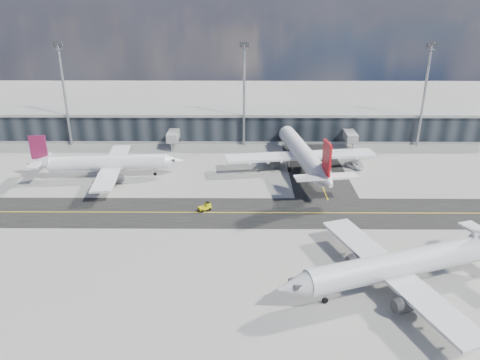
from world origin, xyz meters
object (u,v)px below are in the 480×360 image
at_px(baggage_tug, 206,207).
at_px(service_van, 354,165).
at_px(airliner_redtail, 303,154).
at_px(airliner_af, 106,163).
at_px(airliner_near, 402,264).

xyz_separation_m(baggage_tug, service_van, (35.74, 24.50, -0.12)).
bearing_deg(airliner_redtail, service_van, -0.42).
relative_size(airliner_af, service_van, 7.27).
bearing_deg(service_van, airliner_near, -131.47).
distance_m(airliner_redtail, baggage_tug, 32.00).
bearing_deg(airliner_redtail, baggage_tug, -142.63).
distance_m(airliner_af, baggage_tug, 31.03).
bearing_deg(baggage_tug, airliner_af, -158.82).
relative_size(airliner_near, service_van, 7.79).
xyz_separation_m(airliner_near, service_van, (4.38, 50.75, -3.23)).
bearing_deg(service_van, airliner_af, 149.54).
xyz_separation_m(airliner_af, service_van, (60.85, 6.48, -2.87)).
bearing_deg(airliner_af, baggage_tug, 49.06).
distance_m(airliner_af, airliner_redtail, 47.64).
bearing_deg(airliner_af, airliner_near, 46.63).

